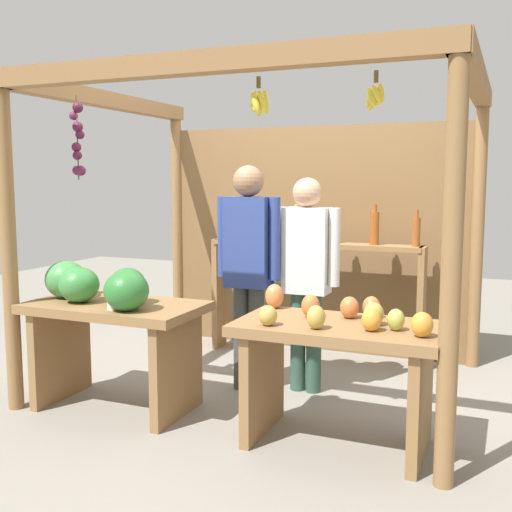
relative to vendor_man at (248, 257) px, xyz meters
name	(u,v)px	position (x,y,z in m)	size (l,w,h in m)	color
ground_plane	(267,385)	(0.09, 0.15, -0.98)	(12.00, 12.00, 0.00)	gray
market_stall	(289,205)	(0.09, 0.61, 0.35)	(2.89, 2.29, 2.21)	olive
fruit_counter_left	(108,313)	(-0.71, -0.70, -0.32)	(1.17, 0.65, 0.97)	olive
fruit_counter_right	(339,353)	(0.85, -0.67, -0.43)	(1.16, 0.65, 0.87)	olive
bottle_shelf_unit	(313,267)	(0.18, 0.96, -0.19)	(1.85, 0.22, 1.34)	olive
vendor_man	(248,257)	(0.00, 0.00, 0.00)	(0.48, 0.22, 1.63)	#3F4540
vendor_woman	(307,266)	(0.39, 0.14, -0.06)	(0.48, 0.21, 1.54)	#315445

